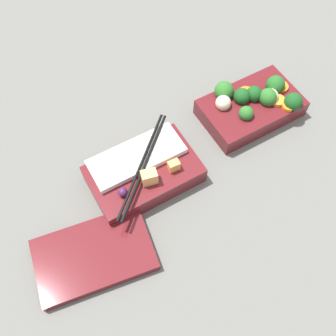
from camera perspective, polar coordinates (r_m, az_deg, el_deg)
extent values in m
plane|color=slate|center=(0.78, 4.47, 3.48)|extent=(3.00, 3.00, 0.00)
cube|color=maroon|center=(0.82, 11.86, 8.51)|extent=(0.20, 0.12, 0.04)
sphere|color=#2D7028|center=(0.81, 14.36, 9.86)|extent=(0.04, 0.04, 0.04)
sphere|color=#19511E|center=(0.82, 17.72, 9.15)|extent=(0.04, 0.04, 0.04)
sphere|color=#2D7028|center=(0.78, 11.27, 7.80)|extent=(0.03, 0.03, 0.03)
sphere|color=#236023|center=(0.84, 15.32, 11.55)|extent=(0.04, 0.04, 0.04)
sphere|color=#2D7028|center=(0.81, 8.13, 11.03)|extent=(0.04, 0.04, 0.04)
sphere|color=#19511E|center=(0.81, 12.38, 10.44)|extent=(0.03, 0.03, 0.03)
sphere|color=#19511E|center=(0.80, 10.67, 10.18)|extent=(0.03, 0.03, 0.03)
cylinder|color=orange|center=(0.85, 16.00, 11.28)|extent=(0.04, 0.04, 0.01)
cylinder|color=orange|center=(0.82, 17.00, 8.54)|extent=(0.03, 0.03, 0.01)
cylinder|color=orange|center=(0.82, 11.30, 10.58)|extent=(0.04, 0.04, 0.01)
cylinder|color=orange|center=(0.82, 15.63, 9.43)|extent=(0.03, 0.03, 0.01)
sphere|color=beige|center=(0.79, 8.01, 9.33)|extent=(0.03, 0.03, 0.03)
sphere|color=beige|center=(0.81, 14.61, 9.95)|extent=(0.03, 0.03, 0.03)
cube|color=maroon|center=(0.72, -3.51, -0.89)|extent=(0.20, 0.12, 0.04)
cube|color=white|center=(0.71, -4.58, 1.66)|extent=(0.17, 0.07, 0.01)
cube|color=#F4A356|center=(0.70, 0.85, 0.35)|extent=(0.02, 0.02, 0.02)
cube|color=#EAB266|center=(0.68, -2.74, -1.33)|extent=(0.03, 0.03, 0.03)
sphere|color=#4C1E4C|center=(0.68, -6.59, -3.48)|extent=(0.02, 0.02, 0.02)
cylinder|color=black|center=(0.69, -3.93, 0.56)|extent=(0.17, 0.16, 0.01)
cylinder|color=black|center=(0.69, -3.39, 0.40)|extent=(0.17, 0.16, 0.01)
cube|color=maroon|center=(0.68, -10.68, -12.29)|extent=(0.21, 0.15, 0.02)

